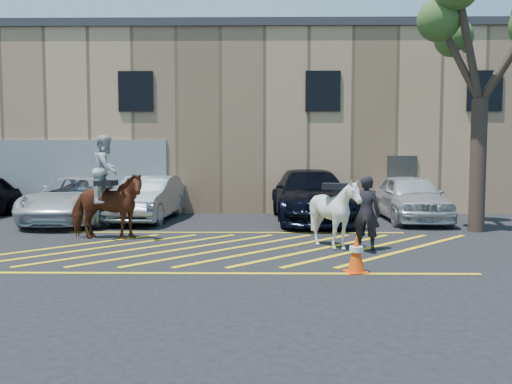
{
  "coord_description": "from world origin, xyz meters",
  "views": [
    {
      "loc": [
        0.74,
        -11.85,
        2.14
      ],
      "look_at": [
        0.59,
        0.2,
        1.3
      ],
      "focal_mm": 35.0,
      "sensor_mm": 36.0,
      "label": 1
    }
  ],
  "objects_px": {
    "car_blue_suv": "(310,195)",
    "traffic_cone": "(356,253)",
    "handler": "(366,213)",
    "car_silver_sedan": "(148,198)",
    "car_white_suv": "(410,197)",
    "mounted_bay": "(106,198)",
    "car_white_pickup": "(78,199)",
    "tree": "(482,31)",
    "saddled_white": "(335,213)"
  },
  "relations": [
    {
      "from": "car_blue_suv",
      "to": "traffic_cone",
      "type": "relative_size",
      "value": 8.11
    },
    {
      "from": "handler",
      "to": "car_silver_sedan",
      "type": "bearing_deg",
      "value": -20.54
    },
    {
      "from": "car_silver_sedan",
      "to": "handler",
      "type": "bearing_deg",
      "value": -36.76
    },
    {
      "from": "car_white_suv",
      "to": "traffic_cone",
      "type": "xyz_separation_m",
      "value": [
        -3.23,
        -7.59,
        -0.43
      ]
    },
    {
      "from": "car_silver_sedan",
      "to": "traffic_cone",
      "type": "height_order",
      "value": "car_silver_sedan"
    },
    {
      "from": "car_silver_sedan",
      "to": "traffic_cone",
      "type": "xyz_separation_m",
      "value": [
        5.6,
        -7.58,
        -0.39
      ]
    },
    {
      "from": "car_blue_suv",
      "to": "car_silver_sedan",
      "type": "bearing_deg",
      "value": 178.09
    },
    {
      "from": "handler",
      "to": "car_blue_suv",
      "type": "bearing_deg",
      "value": -61.96
    },
    {
      "from": "handler",
      "to": "traffic_cone",
      "type": "bearing_deg",
      "value": 93.92
    },
    {
      "from": "car_silver_sedan",
      "to": "mounted_bay",
      "type": "bearing_deg",
      "value": -89.44
    },
    {
      "from": "car_white_pickup",
      "to": "traffic_cone",
      "type": "bearing_deg",
      "value": -44.12
    },
    {
      "from": "handler",
      "to": "tree",
      "type": "distance_m",
      "value": 6.8
    },
    {
      "from": "car_white_suv",
      "to": "saddled_white",
      "type": "xyz_separation_m",
      "value": [
        -3.28,
        -5.17,
        0.04
      ]
    },
    {
      "from": "traffic_cone",
      "to": "tree",
      "type": "xyz_separation_m",
      "value": [
        4.43,
        5.22,
        5.33
      ]
    },
    {
      "from": "car_silver_sedan",
      "to": "tree",
      "type": "relative_size",
      "value": 0.63
    },
    {
      "from": "handler",
      "to": "saddled_white",
      "type": "xyz_separation_m",
      "value": [
        -0.7,
        0.14,
        -0.03
      ]
    },
    {
      "from": "car_white_suv",
      "to": "traffic_cone",
      "type": "height_order",
      "value": "car_white_suv"
    },
    {
      "from": "car_silver_sedan",
      "to": "saddled_white",
      "type": "xyz_separation_m",
      "value": [
        5.55,
        -5.16,
        0.08
      ]
    },
    {
      "from": "car_white_pickup",
      "to": "car_silver_sedan",
      "type": "bearing_deg",
      "value": 8.61
    },
    {
      "from": "car_white_pickup",
      "to": "mounted_bay",
      "type": "xyz_separation_m",
      "value": [
        2.04,
        -3.47,
        0.35
      ]
    },
    {
      "from": "mounted_bay",
      "to": "saddled_white",
      "type": "bearing_deg",
      "value": -12.62
    },
    {
      "from": "car_white_pickup",
      "to": "traffic_cone",
      "type": "xyz_separation_m",
      "value": [
        7.84,
        -7.18,
        -0.38
      ]
    },
    {
      "from": "car_white_pickup",
      "to": "car_white_suv",
      "type": "height_order",
      "value": "car_white_suv"
    },
    {
      "from": "saddled_white",
      "to": "tree",
      "type": "xyz_separation_m",
      "value": [
        4.48,
        2.8,
        4.86
      ]
    },
    {
      "from": "traffic_cone",
      "to": "car_white_suv",
      "type": "bearing_deg",
      "value": 66.96
    },
    {
      "from": "handler",
      "to": "saddled_white",
      "type": "distance_m",
      "value": 0.72
    },
    {
      "from": "car_white_suv",
      "to": "tree",
      "type": "distance_m",
      "value": 5.57
    },
    {
      "from": "car_white_pickup",
      "to": "car_white_suv",
      "type": "bearing_deg",
      "value": 0.49
    },
    {
      "from": "tree",
      "to": "car_white_suv",
      "type": "bearing_deg",
      "value": 116.94
    },
    {
      "from": "car_white_suv",
      "to": "mounted_bay",
      "type": "xyz_separation_m",
      "value": [
        -9.03,
        -3.88,
        0.3
      ]
    },
    {
      "from": "car_blue_suv",
      "to": "tree",
      "type": "distance_m",
      "value": 7.05
    },
    {
      "from": "car_white_suv",
      "to": "traffic_cone",
      "type": "bearing_deg",
      "value": -111.49
    },
    {
      "from": "car_white_pickup",
      "to": "car_white_suv",
      "type": "xyz_separation_m",
      "value": [
        11.07,
        0.41,
        0.04
      ]
    },
    {
      "from": "traffic_cone",
      "to": "mounted_bay",
      "type": "bearing_deg",
      "value": 147.42
    },
    {
      "from": "car_blue_suv",
      "to": "traffic_cone",
      "type": "bearing_deg",
      "value": -91.01
    },
    {
      "from": "car_silver_sedan",
      "to": "car_white_suv",
      "type": "distance_m",
      "value": 8.83
    },
    {
      "from": "traffic_cone",
      "to": "tree",
      "type": "relative_size",
      "value": 0.1
    },
    {
      "from": "car_blue_suv",
      "to": "mounted_bay",
      "type": "relative_size",
      "value": 2.18
    },
    {
      "from": "car_white_pickup",
      "to": "tree",
      "type": "bearing_deg",
      "value": -10.71
    },
    {
      "from": "handler",
      "to": "mounted_bay",
      "type": "distance_m",
      "value": 6.61
    },
    {
      "from": "car_blue_suv",
      "to": "handler",
      "type": "height_order",
      "value": "handler"
    },
    {
      "from": "car_white_pickup",
      "to": "car_blue_suv",
      "type": "bearing_deg",
      "value": 1.38
    },
    {
      "from": "car_white_pickup",
      "to": "car_white_suv",
      "type": "distance_m",
      "value": 11.07
    },
    {
      "from": "saddled_white",
      "to": "tree",
      "type": "height_order",
      "value": "tree"
    },
    {
      "from": "car_white_pickup",
      "to": "traffic_cone",
      "type": "height_order",
      "value": "car_white_pickup"
    },
    {
      "from": "car_silver_sedan",
      "to": "car_blue_suv",
      "type": "relative_size",
      "value": 0.77
    },
    {
      "from": "car_silver_sedan",
      "to": "car_white_suv",
      "type": "bearing_deg",
      "value": 3.59
    },
    {
      "from": "car_silver_sedan",
      "to": "tree",
      "type": "bearing_deg",
      "value": -9.71
    },
    {
      "from": "car_silver_sedan",
      "to": "mounted_bay",
      "type": "relative_size",
      "value": 1.69
    },
    {
      "from": "car_blue_suv",
      "to": "tree",
      "type": "xyz_separation_m",
      "value": [
        4.55,
        -2.37,
        4.83
      ]
    }
  ]
}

